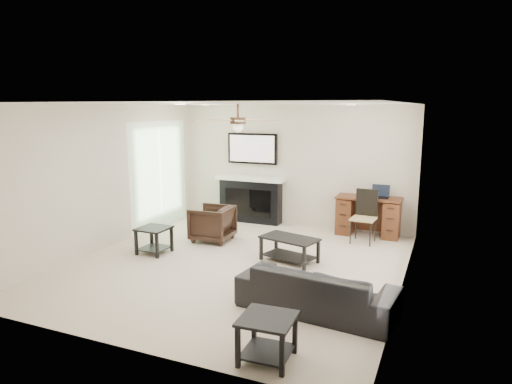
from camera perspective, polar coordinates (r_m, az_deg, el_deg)
room_shell at (r=6.92m, az=-0.92°, el=4.21°), size 5.50×5.54×2.52m
sofa at (r=5.68m, az=7.62°, el=-12.00°), size 1.97×0.94×0.56m
armchair at (r=8.51m, az=-5.49°, el=-3.93°), size 0.76×0.74×0.65m
coffee_table at (r=7.40m, az=4.19°, el=-7.17°), size 1.00×0.71×0.40m
end_table_near at (r=4.67m, az=1.41°, el=-17.86°), size 0.54×0.54×0.45m
end_table_left at (r=7.96m, az=-12.62°, el=-5.92°), size 0.51×0.51×0.45m
fireplace_unit at (r=9.72m, az=-0.74°, el=1.72°), size 1.52×0.34×1.91m
desk at (r=9.08m, az=13.86°, el=-2.93°), size 1.22×0.56×0.76m
desk_chair at (r=8.52m, az=13.29°, el=-3.05°), size 0.45×0.47×0.97m
laptop at (r=8.93m, az=15.25°, el=0.04°), size 0.33×0.24×0.23m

